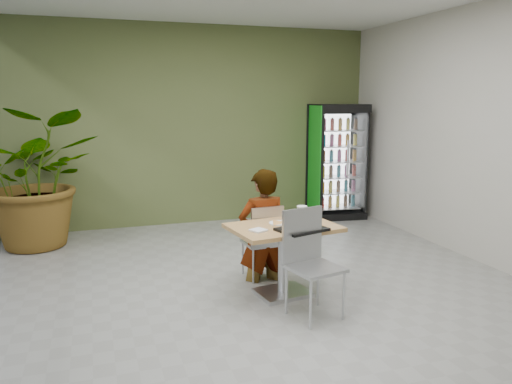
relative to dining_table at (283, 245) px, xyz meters
The scene contains 12 objects.
ground 0.60m from the dining_table, 158.40° to the right, with size 7.00×7.00×0.00m, color gray.
room_envelope 1.09m from the dining_table, 158.40° to the right, with size 6.00×7.00×3.20m, color #BAB7A7, non-canonical shape.
dining_table is the anchor object (origin of this frame).
chair_far 0.49m from the dining_table, 94.73° to the left, with size 0.41×0.41×0.87m.
chair_near 0.50m from the dining_table, 82.87° to the right, with size 0.54×0.54×1.01m.
seated_woman 0.53m from the dining_table, 95.09° to the left, with size 0.58×0.37×1.57m, color black.
pizza_plate 0.24m from the dining_table, 99.11° to the left, with size 0.29×0.22×0.03m.
soda_cup 0.37m from the dining_table, ahead, with size 0.11×0.11×0.19m.
napkin_stack 0.41m from the dining_table, 157.52° to the right, with size 0.14×0.14×0.02m, color silver.
cafeteria_tray 0.35m from the dining_table, 68.21° to the right, with size 0.46×0.33×0.03m, color black.
beverage_fridge 3.76m from the dining_table, 54.29° to the left, with size 0.97×0.78×1.94m.
potted_plant 3.76m from the dining_table, 133.16° to the left, with size 1.73×1.50×1.92m, color #2E6D2B.
Camera 1 is at (-1.57, -4.53, 2.02)m, focal length 35.00 mm.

